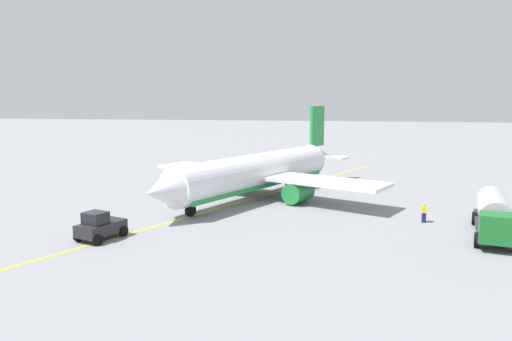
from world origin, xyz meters
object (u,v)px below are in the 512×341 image
Objects in this scene: fuel_tanker at (494,214)px; refueling_worker at (424,213)px; pushback_tug at (100,226)px; safety_cone_nose at (113,219)px; airplane at (259,173)px.

fuel_tanker is 6.46× the size of refueling_worker.
fuel_tanker is 5.73m from refueling_worker.
pushback_tug is 26.94m from refueling_worker.
safety_cone_nose is at bearing -78.80° from refueling_worker.
fuel_tanker is at bearing 61.73° from airplane.
airplane is at bearing -118.27° from fuel_tanker.
safety_cone_nose is at bearing -38.19° from airplane.
airplane reaches higher than refueling_worker.
fuel_tanker is 31.19m from safety_cone_nose.
airplane reaches higher than safety_cone_nose.
fuel_tanker is 17.27× the size of safety_cone_nose.
safety_cone_nose is (5.23, -26.43, -0.50)m from refueling_worker.
safety_cone_nose is (2.02, -31.09, -1.41)m from fuel_tanker.
pushback_tug is at bearing -68.42° from refueling_worker.
airplane is 18.03m from refueling_worker.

